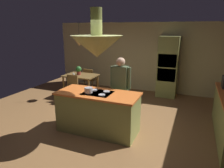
{
  "coord_description": "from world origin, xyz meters",
  "views": [
    {
      "loc": [
        1.94,
        -4.09,
        2.33
      ],
      "look_at": [
        0.1,
        0.4,
        1.0
      ],
      "focal_mm": 32.6,
      "sensor_mm": 36.0,
      "label": 1
    }
  ],
  "objects_px": {
    "person_at_island": "(120,86)",
    "chair_by_back_wall": "(89,78)",
    "cooking_pot_on_cooktop": "(88,90)",
    "dining_table": "(81,78)",
    "kitchen_island": "(98,112)",
    "cup_on_table": "(74,74)",
    "chair_facing_island": "(71,87)",
    "potted_plant_on_table": "(79,70)",
    "oven_tower": "(168,67)"
  },
  "relations": [
    {
      "from": "oven_tower",
      "to": "chair_facing_island",
      "type": "distance_m",
      "value": 3.35
    },
    {
      "from": "cooking_pot_on_cooktop",
      "to": "chair_facing_island",
      "type": "bearing_deg",
      "value": 133.82
    },
    {
      "from": "dining_table",
      "to": "cup_on_table",
      "type": "height_order",
      "value": "cup_on_table"
    },
    {
      "from": "chair_by_back_wall",
      "to": "cup_on_table",
      "type": "height_order",
      "value": "chair_by_back_wall"
    },
    {
      "from": "kitchen_island",
      "to": "dining_table",
      "type": "bearing_deg",
      "value": 128.99
    },
    {
      "from": "oven_tower",
      "to": "potted_plant_on_table",
      "type": "relative_size",
      "value": 6.94
    },
    {
      "from": "chair_by_back_wall",
      "to": "dining_table",
      "type": "bearing_deg",
      "value": 90.0
    },
    {
      "from": "kitchen_island",
      "to": "chair_by_back_wall",
      "type": "distance_m",
      "value": 3.21
    },
    {
      "from": "oven_tower",
      "to": "cooking_pot_on_cooktop",
      "type": "height_order",
      "value": "oven_tower"
    },
    {
      "from": "potted_plant_on_table",
      "to": "chair_by_back_wall",
      "type": "bearing_deg",
      "value": 82.91
    },
    {
      "from": "potted_plant_on_table",
      "to": "cooking_pot_on_cooktop",
      "type": "relative_size",
      "value": 1.67
    },
    {
      "from": "kitchen_island",
      "to": "person_at_island",
      "type": "height_order",
      "value": "person_at_island"
    },
    {
      "from": "person_at_island",
      "to": "potted_plant_on_table",
      "type": "xyz_separation_m",
      "value": [
        -2.07,
        1.42,
        -0.02
      ]
    },
    {
      "from": "dining_table",
      "to": "cooking_pot_on_cooktop",
      "type": "relative_size",
      "value": 6.19
    },
    {
      "from": "chair_facing_island",
      "to": "dining_table",
      "type": "bearing_deg",
      "value": 90.0
    },
    {
      "from": "chair_facing_island",
      "to": "cup_on_table",
      "type": "height_order",
      "value": "chair_facing_island"
    },
    {
      "from": "oven_tower",
      "to": "chair_facing_island",
      "type": "bearing_deg",
      "value": -147.73
    },
    {
      "from": "person_at_island",
      "to": "cooking_pot_on_cooktop",
      "type": "xyz_separation_m",
      "value": [
        -0.45,
        -0.82,
        0.07
      ]
    },
    {
      "from": "oven_tower",
      "to": "cup_on_table",
      "type": "relative_size",
      "value": 23.13
    },
    {
      "from": "potted_plant_on_table",
      "to": "person_at_island",
      "type": "bearing_deg",
      "value": -34.42
    },
    {
      "from": "potted_plant_on_table",
      "to": "dining_table",
      "type": "bearing_deg",
      "value": -1.67
    },
    {
      "from": "person_at_island",
      "to": "potted_plant_on_table",
      "type": "relative_size",
      "value": 5.52
    },
    {
      "from": "chair_facing_island",
      "to": "potted_plant_on_table",
      "type": "relative_size",
      "value": 2.9
    },
    {
      "from": "dining_table",
      "to": "potted_plant_on_table",
      "type": "relative_size",
      "value": 3.71
    },
    {
      "from": "cup_on_table",
      "to": "cooking_pot_on_cooktop",
      "type": "bearing_deg",
      "value": -50.03
    },
    {
      "from": "chair_by_back_wall",
      "to": "cooking_pot_on_cooktop",
      "type": "xyz_separation_m",
      "value": [
        1.54,
        -2.86,
        0.51
      ]
    },
    {
      "from": "dining_table",
      "to": "chair_facing_island",
      "type": "xyz_separation_m",
      "value": [
        0.0,
        -0.63,
        -0.15
      ]
    },
    {
      "from": "person_at_island",
      "to": "chair_facing_island",
      "type": "relative_size",
      "value": 1.9
    },
    {
      "from": "oven_tower",
      "to": "person_at_island",
      "type": "distance_m",
      "value": 2.68
    },
    {
      "from": "kitchen_island",
      "to": "person_at_island",
      "type": "bearing_deg",
      "value": 67.03
    },
    {
      "from": "kitchen_island",
      "to": "chair_facing_island",
      "type": "xyz_separation_m",
      "value": [
        -1.7,
        1.47,
        0.03
      ]
    },
    {
      "from": "kitchen_island",
      "to": "dining_table",
      "type": "height_order",
      "value": "kitchen_island"
    },
    {
      "from": "chair_facing_island",
      "to": "cup_on_table",
      "type": "bearing_deg",
      "value": 110.71
    },
    {
      "from": "person_at_island",
      "to": "cooking_pot_on_cooktop",
      "type": "relative_size",
      "value": 9.2
    },
    {
      "from": "oven_tower",
      "to": "cooking_pot_on_cooktop",
      "type": "bearing_deg",
      "value": -110.48
    },
    {
      "from": "oven_tower",
      "to": "cooking_pot_on_cooktop",
      "type": "distance_m",
      "value": 3.6
    },
    {
      "from": "dining_table",
      "to": "cup_on_table",
      "type": "distance_m",
      "value": 0.3
    },
    {
      "from": "cooking_pot_on_cooktop",
      "to": "kitchen_island",
      "type": "bearing_deg",
      "value": 39.09
    },
    {
      "from": "kitchen_island",
      "to": "oven_tower",
      "type": "xyz_separation_m",
      "value": [
        1.1,
        3.24,
        0.57
      ]
    },
    {
      "from": "oven_tower",
      "to": "person_at_island",
      "type": "xyz_separation_m",
      "value": [
        -0.81,
        -2.56,
        -0.09
      ]
    },
    {
      "from": "dining_table",
      "to": "cup_on_table",
      "type": "xyz_separation_m",
      "value": [
        -0.16,
        -0.2,
        0.15
      ]
    },
    {
      "from": "cooking_pot_on_cooktop",
      "to": "potted_plant_on_table",
      "type": "bearing_deg",
      "value": 125.93
    },
    {
      "from": "person_at_island",
      "to": "dining_table",
      "type": "bearing_deg",
      "value": 144.6
    },
    {
      "from": "chair_by_back_wall",
      "to": "potted_plant_on_table",
      "type": "bearing_deg",
      "value": 82.91
    },
    {
      "from": "dining_table",
      "to": "cup_on_table",
      "type": "relative_size",
      "value": 12.37
    },
    {
      "from": "chair_facing_island",
      "to": "cup_on_table",
      "type": "distance_m",
      "value": 0.54
    },
    {
      "from": "person_at_island",
      "to": "chair_by_back_wall",
      "type": "height_order",
      "value": "person_at_island"
    },
    {
      "from": "chair_by_back_wall",
      "to": "chair_facing_island",
      "type": "bearing_deg",
      "value": 90.0
    },
    {
      "from": "cup_on_table",
      "to": "chair_by_back_wall",
      "type": "bearing_deg",
      "value": 79.06
    },
    {
      "from": "potted_plant_on_table",
      "to": "cooking_pot_on_cooktop",
      "type": "height_order",
      "value": "cooking_pot_on_cooktop"
    }
  ]
}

